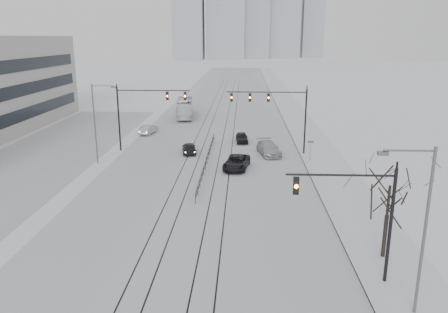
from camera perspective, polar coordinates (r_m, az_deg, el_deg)
road at (r=78.43m, az=-0.43°, el=5.14°), size 22.00×260.00×0.02m
sidewalk_east at (r=78.89m, az=9.45°, el=5.05°), size 5.00×260.00×0.16m
curb at (r=78.64m, az=7.67°, el=5.07°), size 0.10×260.00×0.12m
parking_strip at (r=59.02m, az=-21.55°, el=0.63°), size 14.00×60.00×0.03m
tram_rails at (r=58.89m, az=-1.44°, el=1.70°), size 5.30×180.00×0.01m
skyline at (r=291.19m, az=2.89°, el=18.64°), size 96.00×48.00×72.00m
traffic_mast_near at (r=25.81m, az=17.69°, el=-6.69°), size 6.10×0.37×7.00m
traffic_mast_ne at (r=52.88m, az=7.05°, el=6.36°), size 9.60×0.37×8.00m
traffic_mast_nw at (r=55.18m, az=-10.69°, el=6.39°), size 9.10×0.37×8.00m
street_light_east at (r=23.56m, az=24.21°, el=-7.80°), size 2.73×0.25×9.00m
street_light_west at (r=50.56m, az=-16.26°, el=4.82°), size 2.73×0.25×9.00m
bare_tree at (r=29.22m, az=20.78°, el=-4.54°), size 4.40×4.40×6.10m
median_fence at (r=49.12m, az=-2.24°, el=-0.48°), size 0.06×24.00×1.00m
street_sign at (r=51.20m, az=11.22°, el=1.14°), size 0.70×0.06×2.40m
sedan_sb_inner at (r=54.00m, az=-4.57°, el=1.11°), size 2.27×4.23×1.37m
sedan_sb_outer at (r=65.71m, az=-9.84°, el=3.52°), size 2.20×4.41×1.39m
sedan_nb_front at (r=47.50m, az=1.65°, el=-0.78°), size 3.21×5.53×1.45m
sedan_nb_right at (r=53.45m, az=5.86°, el=1.05°), size 3.22×5.73×1.57m
sedan_nb_far at (r=59.56m, az=2.34°, el=2.49°), size 1.86×4.04×1.34m
box_truck at (r=78.68m, az=-5.16°, el=6.30°), size 4.05×11.87×3.24m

